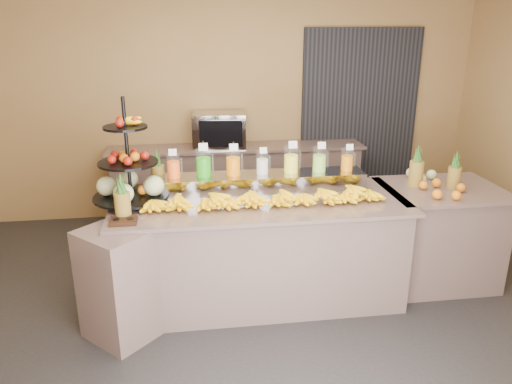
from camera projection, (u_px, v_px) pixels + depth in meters
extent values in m
plane|color=black|center=(265.00, 315.00, 4.26)|extent=(6.00, 6.00, 0.00)
cube|color=olive|center=(234.00, 104.00, 6.15)|extent=(6.00, 0.02, 2.80)
cube|color=black|center=(359.00, 117.00, 6.38)|extent=(1.50, 0.06, 2.20)
cube|color=gray|center=(260.00, 252.00, 4.39)|extent=(2.40, 0.90, 0.90)
cube|color=gray|center=(260.00, 202.00, 4.24)|extent=(2.50, 1.00, 0.03)
cube|color=gray|center=(121.00, 283.00, 3.87)|extent=(0.71, 0.71, 0.90)
cube|color=gray|center=(436.00, 236.00, 4.71)|extent=(1.00, 0.80, 0.90)
cube|color=gray|center=(442.00, 189.00, 4.56)|extent=(1.08, 0.88, 0.03)
cube|color=gray|center=(237.00, 183.00, 6.22)|extent=(3.00, 0.50, 0.90)
cube|color=gray|center=(237.00, 147.00, 6.07)|extent=(3.10, 0.55, 0.03)
cube|color=gray|center=(262.00, 182.00, 4.48)|extent=(1.85, 0.30, 0.15)
cylinder|color=silver|center=(174.00, 166.00, 4.32)|extent=(0.12, 0.12, 0.21)
cylinder|color=#FF5D10|center=(174.00, 170.00, 4.33)|extent=(0.11, 0.11, 0.14)
cylinder|color=gray|center=(172.00, 160.00, 4.31)|extent=(0.01, 0.01, 0.25)
cube|color=white|center=(173.00, 152.00, 4.23)|extent=(0.07, 0.02, 0.06)
cylinder|color=silver|center=(204.00, 163.00, 4.35)|extent=(0.13, 0.13, 0.25)
cylinder|color=#1DA30D|center=(204.00, 167.00, 4.36)|extent=(0.13, 0.13, 0.17)
cylinder|color=gray|center=(201.00, 156.00, 4.34)|extent=(0.01, 0.01, 0.29)
cube|color=white|center=(203.00, 147.00, 4.24)|extent=(0.08, 0.02, 0.07)
cylinder|color=silver|center=(233.00, 162.00, 4.38)|extent=(0.13, 0.13, 0.24)
cylinder|color=orange|center=(233.00, 166.00, 4.40)|extent=(0.12, 0.12, 0.16)
cylinder|color=gray|center=(231.00, 156.00, 4.37)|extent=(0.01, 0.01, 0.28)
cube|color=white|center=(234.00, 147.00, 4.28)|extent=(0.07, 0.02, 0.06)
cylinder|color=silver|center=(262.00, 163.00, 4.42)|extent=(0.11, 0.11, 0.20)
cylinder|color=silver|center=(262.00, 166.00, 4.43)|extent=(0.10, 0.10, 0.14)
cylinder|color=gray|center=(261.00, 158.00, 4.42)|extent=(0.01, 0.01, 0.24)
cube|color=white|center=(263.00, 150.00, 4.34)|extent=(0.06, 0.02, 0.06)
cylinder|color=silver|center=(291.00, 160.00, 4.45)|extent=(0.13, 0.13, 0.24)
cylinder|color=yellow|center=(291.00, 164.00, 4.46)|extent=(0.12, 0.12, 0.16)
cylinder|color=gray|center=(289.00, 154.00, 4.44)|extent=(0.01, 0.01, 0.28)
cube|color=white|center=(293.00, 145.00, 4.35)|extent=(0.08, 0.02, 0.07)
cylinder|color=silver|center=(319.00, 159.00, 4.49)|extent=(0.12, 0.12, 0.23)
cylinder|color=#8DD140|center=(319.00, 163.00, 4.50)|extent=(0.12, 0.12, 0.15)
cylinder|color=gray|center=(318.00, 154.00, 4.48)|extent=(0.01, 0.01, 0.27)
cube|color=white|center=(322.00, 145.00, 4.39)|extent=(0.07, 0.02, 0.06)
cylinder|color=silver|center=(347.00, 160.00, 4.53)|extent=(0.11, 0.11, 0.20)
cylinder|color=orange|center=(347.00, 163.00, 4.54)|extent=(0.10, 0.10, 0.14)
cylinder|color=gray|center=(346.00, 154.00, 4.52)|extent=(0.01, 0.01, 0.24)
cube|color=white|center=(350.00, 147.00, 4.44)|extent=(0.06, 0.02, 0.06)
ellipsoid|color=yellow|center=(153.00, 203.00, 4.02)|extent=(0.25, 0.19, 0.10)
ellipsoid|color=yellow|center=(178.00, 202.00, 4.05)|extent=(0.25, 0.19, 0.10)
ellipsoid|color=yellow|center=(204.00, 201.00, 4.08)|extent=(0.25, 0.19, 0.10)
ellipsoid|color=yellow|center=(228.00, 200.00, 4.10)|extent=(0.25, 0.19, 0.10)
ellipsoid|color=yellow|center=(253.00, 198.00, 4.13)|extent=(0.25, 0.19, 0.10)
ellipsoid|color=yellow|center=(277.00, 197.00, 4.16)|extent=(0.25, 0.19, 0.10)
ellipsoid|color=yellow|center=(301.00, 196.00, 4.19)|extent=(0.25, 0.19, 0.10)
ellipsoid|color=yellow|center=(324.00, 195.00, 4.21)|extent=(0.25, 0.19, 0.10)
ellipsoid|color=yellow|center=(348.00, 194.00, 4.24)|extent=(0.25, 0.19, 0.10)
ellipsoid|color=yellow|center=(371.00, 193.00, 4.27)|extent=(0.25, 0.19, 0.10)
ellipsoid|color=yellow|center=(175.00, 194.00, 4.02)|extent=(0.21, 0.17, 0.09)
ellipsoid|color=yellow|center=(212.00, 192.00, 4.06)|extent=(0.21, 0.17, 0.09)
ellipsoid|color=yellow|center=(247.00, 190.00, 4.10)|extent=(0.21, 0.17, 0.09)
ellipsoid|color=yellow|center=(282.00, 189.00, 4.14)|extent=(0.21, 0.17, 0.09)
ellipsoid|color=yellow|center=(317.00, 187.00, 4.18)|extent=(0.21, 0.17, 0.09)
ellipsoid|color=yellow|center=(351.00, 186.00, 4.22)|extent=(0.21, 0.17, 0.09)
cylinder|color=black|center=(127.00, 151.00, 4.06)|extent=(0.04, 0.04, 0.88)
cylinder|color=black|center=(131.00, 196.00, 4.19)|extent=(0.78, 0.78, 0.02)
cylinder|color=black|center=(128.00, 163.00, 4.10)|extent=(0.61, 0.61, 0.02)
cylinder|color=black|center=(125.00, 127.00, 4.00)|extent=(0.44, 0.44, 0.02)
sphere|color=beige|center=(154.00, 185.00, 4.19)|extent=(0.17, 0.17, 0.17)
sphere|color=maroon|center=(145.00, 156.00, 4.10)|extent=(0.08, 0.08, 0.08)
sphere|color=orange|center=(119.00, 191.00, 4.16)|extent=(0.09, 0.09, 0.09)
cube|color=black|center=(123.00, 221.00, 3.77)|extent=(0.20, 0.15, 0.03)
cylinder|color=brown|center=(123.00, 205.00, 3.83)|extent=(0.12, 0.12, 0.21)
cone|color=#1D4A18|center=(121.00, 183.00, 3.77)|extent=(0.06, 0.06, 0.16)
cylinder|color=brown|center=(158.00, 177.00, 4.48)|extent=(0.12, 0.12, 0.22)
cone|color=#1D4A18|center=(157.00, 157.00, 4.42)|extent=(0.06, 0.06, 0.16)
cylinder|color=brown|center=(416.00, 174.00, 4.58)|extent=(0.13, 0.13, 0.23)
cylinder|color=brown|center=(454.00, 177.00, 4.53)|extent=(0.12, 0.12, 0.20)
ellipsoid|color=orange|center=(443.00, 189.00, 4.39)|extent=(0.35, 0.23, 0.09)
cube|color=gray|center=(220.00, 130.00, 5.97)|extent=(0.66, 0.49, 0.41)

